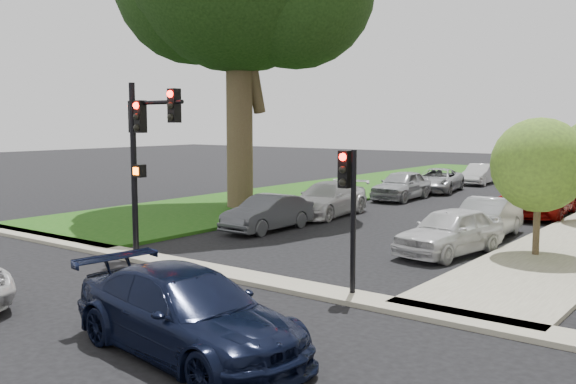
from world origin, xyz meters
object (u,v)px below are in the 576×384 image
Objects in this scene: traffic_signal_main at (143,138)px; car_parked_9 at (479,174)px; car_parked_6 at (327,199)px; car_parked_7 at (402,185)px; car_cross_far at (187,313)px; car_parked_0 at (450,231)px; car_parked_8 at (437,180)px; car_parked_1 at (486,218)px; car_parked_2 at (538,198)px; traffic_signal_secondary at (349,195)px; car_parked_5 at (268,213)px; small_tree_a at (539,165)px.

car_parked_9 is (-0.10, 28.24, -3.00)m from traffic_signal_main.
car_parked_6 is 7.18m from car_parked_7.
car_cross_far is 1.15× the size of car_parked_7.
car_parked_0 is 18.07m from car_parked_8.
car_parked_7 reaches higher than car_parked_8.
car_parked_1 is at bearing 101.15° from car_parked_0.
car_parked_2 is 7.61m from car_parked_7.
car_cross_far is 28.38m from car_parked_8.
car_parked_7 is at bearing 130.14° from car_parked_1.
traffic_signal_secondary is at bearing -80.78° from car_parked_9.
car_parked_1 is at bearing -74.25° from car_parked_9.
car_parked_2 is at bearing 66.36° from traffic_signal_main.
car_parked_6 is at bearing 158.75° from car_parked_0.
car_parked_1 is at bearing -93.68° from car_parked_2.
traffic_signal_secondary is 9.65m from car_parked_5.
car_parked_1 is (-2.42, 2.41, -2.14)m from small_tree_a.
car_parked_7 reaches higher than car_parked_5.
car_parked_5 is (-7.03, 11.01, -0.08)m from car_cross_far.
traffic_signal_secondary reaches higher than car_cross_far.
traffic_signal_secondary is at bearing -39.32° from car_parked_5.
car_parked_1 is 11.16m from car_parked_7.
car_parked_7 is (-7.55, 8.22, 0.07)m from car_parked_1.
small_tree_a reaches higher than car_parked_6.
car_parked_8 is at bearing 118.16° from car_parked_1.
car_parked_2 is at bearing 55.23° from car_parked_5.
car_parked_8 is at bearing 91.13° from traffic_signal_main.
car_parked_9 is (-7.15, 12.13, -0.11)m from car_parked_2.
car_parked_8 is at bearing -98.79° from car_parked_9.
traffic_signal_secondary is 23.78m from car_parked_8.
traffic_signal_secondary is 0.85× the size of car_parked_5.
traffic_signal_secondary is 0.69× the size of car_parked_6.
car_cross_far is 34.00m from car_parked_9.
car_parked_9 is at bearing 90.20° from traffic_signal_main.
car_parked_0 is at bearing 90.26° from traffic_signal_secondary.
traffic_signal_main is 1.52× the size of traffic_signal_secondary.
car_cross_far is (7.00, -5.01, -2.91)m from traffic_signal_main.
car_parked_2 reaches higher than car_parked_8.
car_parked_2 is (-0.24, 16.16, -1.67)m from traffic_signal_secondary.
car_parked_0 is 23.40m from car_parked_9.
car_parked_5 is (-0.03, 6.00, -2.99)m from traffic_signal_main.
car_parked_2 is 1.10× the size of car_parked_6.
car_cross_far is 13.06m from car_parked_5.
car_parked_8 is at bearing 85.15° from car_parked_6.
car_parked_6 is (-0.31, 4.55, 0.06)m from car_parked_5.
car_parked_0 is (0.27, 11.05, -0.02)m from car_cross_far.
car_parked_7 reaches higher than car_parked_1.
car_parked_5 is 1.01× the size of car_parked_9.
car_parked_2 is at bearing -50.01° from car_parked_8.
car_parked_7 reaches higher than car_parked_9.
car_parked_6 reaches higher than car_parked_9.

